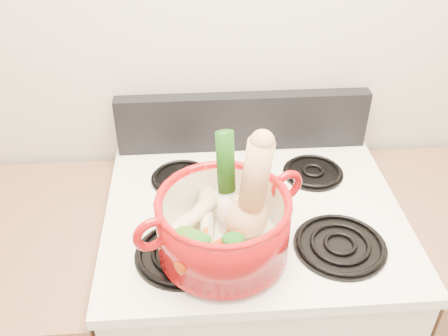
{
  "coord_description": "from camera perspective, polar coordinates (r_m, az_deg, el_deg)",
  "views": [
    {
      "loc": [
        -0.15,
        0.4,
        1.81
      ],
      "look_at": [
        -0.09,
        1.22,
        1.22
      ],
      "focal_mm": 40.0,
      "sensor_mm": 36.0,
      "label": 1
    }
  ],
  "objects": [
    {
      "name": "wall_back",
      "position": [
        1.45,
        2.18,
        15.2
      ],
      "size": [
        3.5,
        0.02,
        2.6
      ],
      "primitive_type": "cube",
      "color": "beige",
      "rests_on": "floor"
    },
    {
      "name": "stove_body",
      "position": [
        1.69,
        2.8,
        -17.42
      ],
      "size": [
        0.76,
        0.65,
        0.92
      ],
      "primitive_type": "cube",
      "color": "silver",
      "rests_on": "floor"
    },
    {
      "name": "cooktop",
      "position": [
        1.34,
        3.38,
        -5.09
      ],
      "size": [
        0.78,
        0.67,
        0.03
      ],
      "primitive_type": "cube",
      "color": "white",
      "rests_on": "stove_body"
    },
    {
      "name": "control_backsplash",
      "position": [
        1.52,
        2.16,
        5.31
      ],
      "size": [
        0.76,
        0.05,
        0.18
      ],
      "primitive_type": "cube",
      "color": "black",
      "rests_on": "cooktop"
    },
    {
      "name": "burner_front_left",
      "position": [
        1.2,
        -4.83,
        -9.63
      ],
      "size": [
        0.22,
        0.22,
        0.02
      ],
      "primitive_type": "cylinder",
      "color": "black",
      "rests_on": "cooktop"
    },
    {
      "name": "burner_front_right",
      "position": [
        1.24,
        13.13,
        -8.51
      ],
      "size": [
        0.22,
        0.22,
        0.02
      ],
      "primitive_type": "cylinder",
      "color": "black",
      "rests_on": "cooktop"
    },
    {
      "name": "burner_back_left",
      "position": [
        1.42,
        -4.87,
        -1.04
      ],
      "size": [
        0.17,
        0.17,
        0.02
      ],
      "primitive_type": "cylinder",
      "color": "black",
      "rests_on": "cooktop"
    },
    {
      "name": "burner_back_right",
      "position": [
        1.46,
        10.15,
        -0.39
      ],
      "size": [
        0.17,
        0.17,
        0.02
      ],
      "primitive_type": "cylinder",
      "color": "black",
      "rests_on": "cooktop"
    },
    {
      "name": "dutch_oven",
      "position": [
        1.14,
        -0.07,
        -6.6
      ],
      "size": [
        0.4,
        0.4,
        0.15
      ],
      "primitive_type": "cylinder",
      "rotation": [
        0.0,
        0.0,
        0.44
      ],
      "color": "#990A0C",
      "rests_on": "burner_front_left"
    },
    {
      "name": "pot_handle_left",
      "position": [
        1.05,
        -8.27,
        -7.52
      ],
      "size": [
        0.08,
        0.05,
        0.08
      ],
      "primitive_type": "torus",
      "rotation": [
        1.57,
        0.0,
        0.44
      ],
      "color": "#990A0C",
      "rests_on": "dutch_oven"
    },
    {
      "name": "pot_handle_right",
      "position": [
        1.18,
        7.19,
        -2.02
      ],
      "size": [
        0.08,
        0.05,
        0.08
      ],
      "primitive_type": "torus",
      "rotation": [
        1.57,
        0.0,
        0.44
      ],
      "color": "#990A0C",
      "rests_on": "dutch_oven"
    },
    {
      "name": "squash",
      "position": [
        1.11,
        2.67,
        -2.5
      ],
      "size": [
        0.16,
        0.14,
        0.26
      ],
      "primitive_type": null,
      "rotation": [
        0.0,
        0.12,
        0.3
      ],
      "color": "tan",
      "rests_on": "dutch_oven"
    },
    {
      "name": "leek",
      "position": [
        1.11,
        0.22,
        -1.77
      ],
      "size": [
        0.06,
        0.08,
        0.27
      ],
      "primitive_type": "cylinder",
      "rotation": [
        -0.14,
        0.0,
        0.21
      ],
      "color": "white",
      "rests_on": "dutch_oven"
    },
    {
      "name": "ginger",
      "position": [
        1.23,
        1.54,
        -4.11
      ],
      "size": [
        0.08,
        0.06,
        0.04
      ],
      "primitive_type": "ellipsoid",
      "rotation": [
        0.0,
        0.0,
        0.11
      ],
      "color": "tan",
      "rests_on": "dutch_oven"
    },
    {
      "name": "parsnip_0",
      "position": [
        1.16,
        -2.05,
        -6.84
      ],
      "size": [
        0.06,
        0.25,
        0.07
      ],
      "primitive_type": "cone",
      "rotation": [
        1.66,
        0.0,
        -0.06
      ],
      "color": "beige",
      "rests_on": "dutch_oven"
    },
    {
      "name": "parsnip_1",
      "position": [
        1.18,
        -3.87,
        -6.16
      ],
      "size": [
        0.14,
        0.19,
        0.06
      ],
      "primitive_type": "cone",
      "rotation": [
        1.66,
        0.0,
        -0.57
      ],
      "color": "beige",
      "rests_on": "dutch_oven"
    },
    {
      "name": "parsnip_2",
      "position": [
        1.17,
        -1.71,
        -5.81
      ],
      "size": [
        0.04,
        0.18,
        0.05
      ],
      "primitive_type": "cone",
      "rotation": [
        1.66,
        0.0,
        0.0
      ],
      "color": "beige",
      "rests_on": "dutch_oven"
    },
    {
      "name": "parsnip_3",
      "position": [
        1.15,
        -3.95,
        -6.0
      ],
      "size": [
        0.17,
        0.17,
        0.06
      ],
      "primitive_type": "cone",
      "rotation": [
        1.66,
        0.0,
        -0.76
      ],
      "color": "beige",
      "rests_on": "dutch_oven"
    },
    {
      "name": "carrot_0",
      "position": [
        1.11,
        -0.94,
        -9.84
      ],
      "size": [
        0.09,
        0.14,
        0.04
      ],
      "primitive_type": "cone",
      "rotation": [
        1.66,
        0.0,
        -0.46
      ],
      "color": "#DA4F0A",
      "rests_on": "dutch_oven"
    },
    {
      "name": "carrot_1",
      "position": [
        1.12,
        -2.46,
        -8.6
      ],
      "size": [
        0.07,
        0.16,
        0.05
      ],
      "primitive_type": "cone",
      "rotation": [
        1.66,
        0.0,
        -0.26
      ],
      "color": "#D6680A",
      "rests_on": "dutch_oven"
    },
    {
      "name": "carrot_2",
      "position": [
        1.13,
        1.52,
        -8.07
      ],
      "size": [
        0.07,
        0.19,
        0.05
      ],
      "primitive_type": "cone",
      "rotation": [
        1.66,
        0.0,
        -0.19
      ],
      "color": "#D7480A",
      "rests_on": "dutch_oven"
    },
    {
      "name": "carrot_3",
      "position": [
        1.09,
        -2.07,
        -9.55
      ],
      "size": [
        0.14,
        0.12,
        0.05
      ],
      "primitive_type": "cone",
      "rotation": [
        1.66,
        0.0,
        -0.93
      ],
      "color": "#BF3F09",
      "rests_on": "dutch_oven"
    }
  ]
}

